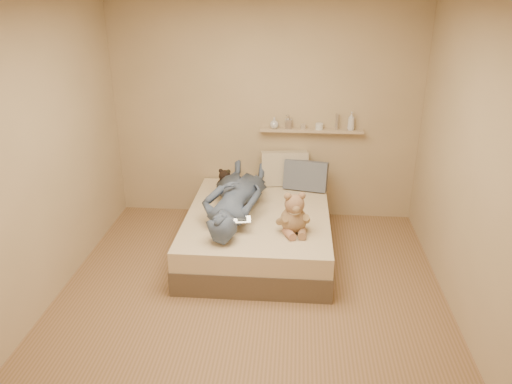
# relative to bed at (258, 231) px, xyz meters

# --- Properties ---
(room) EXTENTS (3.80, 3.80, 3.80)m
(room) POSITION_rel_bed_xyz_m (0.00, -0.93, 1.08)
(room) COLOR #90694A
(room) RESTS_ON ground
(bed) EXTENTS (1.50, 1.90, 0.45)m
(bed) POSITION_rel_bed_xyz_m (0.00, 0.00, 0.00)
(bed) COLOR brown
(bed) RESTS_ON floor
(game_console) EXTENTS (0.18, 0.10, 0.06)m
(game_console) POSITION_rel_bed_xyz_m (-0.12, -0.50, 0.37)
(game_console) COLOR silver
(game_console) RESTS_ON bed
(teddy_bear) EXTENTS (0.34, 0.35, 0.43)m
(teddy_bear) POSITION_rel_bed_xyz_m (0.38, -0.43, 0.40)
(teddy_bear) COLOR #91694F
(teddy_bear) RESTS_ON bed
(dark_plush) EXTENTS (0.20, 0.20, 0.31)m
(dark_plush) POSITION_rel_bed_xyz_m (-0.41, 0.45, 0.36)
(dark_plush) COLOR black
(dark_plush) RESTS_ON bed
(pillow_cream) EXTENTS (0.57, 0.28, 0.42)m
(pillow_cream) POSITION_rel_bed_xyz_m (0.25, 0.83, 0.43)
(pillow_cream) COLOR beige
(pillow_cream) RESTS_ON bed
(pillow_grey) EXTENTS (0.53, 0.31, 0.36)m
(pillow_grey) POSITION_rel_bed_xyz_m (0.50, 0.69, 0.40)
(pillow_grey) COLOR slate
(pillow_grey) RESTS_ON bed
(person) EXTENTS (0.72, 1.64, 0.38)m
(person) POSITION_rel_bed_xyz_m (-0.24, -0.02, 0.42)
(person) COLOR #495673
(person) RESTS_ON bed
(wall_shelf) EXTENTS (1.20, 0.12, 0.03)m
(wall_shelf) POSITION_rel_bed_xyz_m (0.55, 0.91, 0.88)
(wall_shelf) COLOR tan
(wall_shelf) RESTS_ON wall_back
(shelf_bottles) EXTENTS (1.01, 0.13, 0.21)m
(shelf_bottles) POSITION_rel_bed_xyz_m (0.53, 0.91, 0.97)
(shelf_bottles) COLOR silver
(shelf_bottles) RESTS_ON wall_shelf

